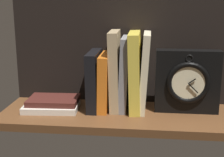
# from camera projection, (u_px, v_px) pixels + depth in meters

# --- Properties ---
(ground_plane) EXTENTS (0.76, 0.27, 0.03)m
(ground_plane) POSITION_uv_depth(u_px,v_px,m) (117.00, 116.00, 1.09)
(ground_plane) COLOR brown
(back_panel) EXTENTS (0.76, 0.01, 0.38)m
(back_panel) POSITION_uv_depth(u_px,v_px,m) (121.00, 48.00, 1.16)
(back_panel) COLOR black
(back_panel) RESTS_ON ground_plane
(book_black_skeptic) EXTENTS (0.04, 0.16, 0.19)m
(book_black_skeptic) POSITION_uv_depth(u_px,v_px,m) (94.00, 80.00, 1.11)
(book_black_skeptic) COLOR black
(book_black_skeptic) RESTS_ON ground_plane
(book_orange_pandolfini) EXTENTS (0.03, 0.15, 0.18)m
(book_orange_pandolfini) POSITION_uv_depth(u_px,v_px,m) (105.00, 81.00, 1.11)
(book_orange_pandolfini) COLOR orange
(book_orange_pandolfini) RESTS_ON ground_plane
(book_tan_shortstories) EXTENTS (0.04, 0.13, 0.26)m
(book_tan_shortstories) POSITION_uv_depth(u_px,v_px,m) (115.00, 71.00, 1.09)
(book_tan_shortstories) COLOR tan
(book_tan_shortstories) RESTS_ON ground_plane
(book_gray_chess) EXTENTS (0.04, 0.13, 0.24)m
(book_gray_chess) POSITION_uv_depth(u_px,v_px,m) (125.00, 74.00, 1.09)
(book_gray_chess) COLOR gray
(book_gray_chess) RESTS_ON ground_plane
(book_yellow_seinlanguage) EXTENTS (0.04, 0.16, 0.26)m
(book_yellow_seinlanguage) POSITION_uv_depth(u_px,v_px,m) (135.00, 72.00, 1.09)
(book_yellow_seinlanguage) COLOR gold
(book_yellow_seinlanguage) RESTS_ON ground_plane
(book_cream_twain) EXTENTS (0.03, 0.15, 0.26)m
(book_cream_twain) POSITION_uv_depth(u_px,v_px,m) (144.00, 72.00, 1.08)
(book_cream_twain) COLOR beige
(book_cream_twain) RESTS_ON ground_plane
(framed_clock) EXTENTS (0.20, 0.06, 0.20)m
(framed_clock) POSITION_uv_depth(u_px,v_px,m) (187.00, 82.00, 1.07)
(framed_clock) COLOR black
(framed_clock) RESTS_ON ground_plane
(book_stack_side) EXTENTS (0.19, 0.14, 0.04)m
(book_stack_side) POSITION_uv_depth(u_px,v_px,m) (52.00, 104.00, 1.11)
(book_stack_side) COLOR beige
(book_stack_side) RESTS_ON ground_plane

